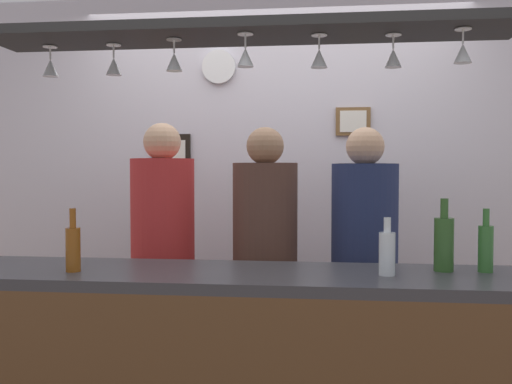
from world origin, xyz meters
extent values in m
cube|color=silver|center=(0.00, 1.10, 1.30)|extent=(4.40, 0.06, 2.60)
cube|color=#38383D|center=(0.00, -0.35, 1.01)|extent=(2.70, 0.55, 0.04)
cube|color=black|center=(0.00, -0.30, 2.02)|extent=(2.20, 0.36, 0.04)
cylinder|color=silver|center=(-0.88, -0.23, 2.00)|extent=(0.06, 0.06, 0.00)
cylinder|color=silver|center=(-0.88, -0.23, 1.97)|extent=(0.01, 0.01, 0.06)
cone|color=silver|center=(-0.88, -0.23, 1.91)|extent=(0.07, 0.07, 0.08)
cylinder|color=silver|center=(-0.59, -0.24, 2.00)|extent=(0.06, 0.06, 0.00)
cylinder|color=silver|center=(-0.59, -0.24, 1.97)|extent=(0.01, 0.01, 0.06)
cone|color=silver|center=(-0.59, -0.24, 1.91)|extent=(0.07, 0.07, 0.08)
cylinder|color=silver|center=(-0.30, -0.31, 2.00)|extent=(0.06, 0.06, 0.00)
cylinder|color=silver|center=(-0.30, -0.31, 1.97)|extent=(0.01, 0.01, 0.06)
cone|color=silver|center=(-0.30, -0.31, 1.91)|extent=(0.07, 0.07, 0.08)
cylinder|color=silver|center=(0.01, -0.37, 2.00)|extent=(0.06, 0.06, 0.00)
cylinder|color=silver|center=(0.01, -0.37, 1.97)|extent=(0.01, 0.01, 0.06)
cone|color=silver|center=(0.01, -0.37, 1.91)|extent=(0.07, 0.07, 0.08)
cylinder|color=silver|center=(0.31, -0.31, 2.00)|extent=(0.06, 0.06, 0.00)
cylinder|color=silver|center=(0.31, -0.31, 1.97)|extent=(0.01, 0.01, 0.06)
cone|color=silver|center=(0.31, -0.31, 1.91)|extent=(0.07, 0.07, 0.08)
cylinder|color=silver|center=(0.60, -0.28, 2.00)|extent=(0.06, 0.06, 0.00)
cylinder|color=silver|center=(0.60, -0.28, 1.97)|extent=(0.01, 0.01, 0.06)
cone|color=silver|center=(0.60, -0.28, 1.91)|extent=(0.07, 0.07, 0.08)
cylinder|color=silver|center=(0.86, -0.35, 2.00)|extent=(0.06, 0.06, 0.00)
cylinder|color=silver|center=(0.86, -0.35, 1.97)|extent=(0.01, 0.01, 0.06)
cone|color=silver|center=(0.86, -0.35, 1.91)|extent=(0.07, 0.07, 0.08)
cube|color=#2D334C|center=(-0.53, 0.32, 0.40)|extent=(0.17, 0.18, 0.81)
cylinder|color=red|center=(-0.53, 0.32, 1.16)|extent=(0.34, 0.34, 0.70)
sphere|color=tan|center=(-0.53, 0.32, 1.60)|extent=(0.20, 0.20, 0.20)
cube|color=#2D334C|center=(0.02, 0.32, 0.40)|extent=(0.17, 0.18, 0.80)
cylinder|color=brown|center=(0.02, 0.32, 1.14)|extent=(0.34, 0.34, 0.69)
sphere|color=#9E7556|center=(0.02, 0.32, 1.58)|extent=(0.20, 0.20, 0.20)
cube|color=#2D334C|center=(0.54, 0.32, 0.40)|extent=(0.17, 0.18, 0.79)
cylinder|color=navy|center=(0.54, 0.32, 1.14)|extent=(0.34, 0.34, 0.69)
sphere|color=tan|center=(0.54, 0.32, 1.57)|extent=(0.20, 0.20, 0.20)
cylinder|color=brown|center=(-0.69, -0.44, 1.13)|extent=(0.06, 0.06, 0.18)
cylinder|color=brown|center=(-0.69, -0.44, 1.26)|extent=(0.03, 0.03, 0.08)
cylinder|color=#336B2D|center=(0.98, -0.25, 1.13)|extent=(0.06, 0.06, 0.19)
cylinder|color=#336B2D|center=(0.98, -0.25, 1.26)|extent=(0.03, 0.03, 0.07)
cylinder|color=#2D5623|center=(0.82, -0.25, 1.15)|extent=(0.08, 0.08, 0.22)
cylinder|color=#2D5623|center=(0.82, -0.25, 1.30)|extent=(0.03, 0.03, 0.08)
cylinder|color=silver|center=(0.58, -0.37, 1.12)|extent=(0.06, 0.06, 0.17)
cylinder|color=silver|center=(0.58, -0.37, 1.24)|extent=(0.03, 0.03, 0.06)
cube|color=brown|center=(0.51, 1.06, 1.76)|extent=(0.22, 0.02, 0.18)
cube|color=white|center=(0.51, 1.05, 1.76)|extent=(0.17, 0.01, 0.14)
cube|color=black|center=(-0.68, 1.06, 1.52)|extent=(0.26, 0.02, 0.34)
cube|color=white|center=(-0.68, 1.05, 1.52)|extent=(0.20, 0.01, 0.26)
cube|color=black|center=(0.57, 1.06, 1.41)|extent=(0.30, 0.02, 0.18)
cube|color=white|center=(0.57, 1.05, 1.41)|extent=(0.23, 0.01, 0.14)
cylinder|color=white|center=(-0.36, 1.05, 2.13)|extent=(0.22, 0.03, 0.22)
camera|label=1|loc=(0.33, -2.65, 1.46)|focal=40.02mm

